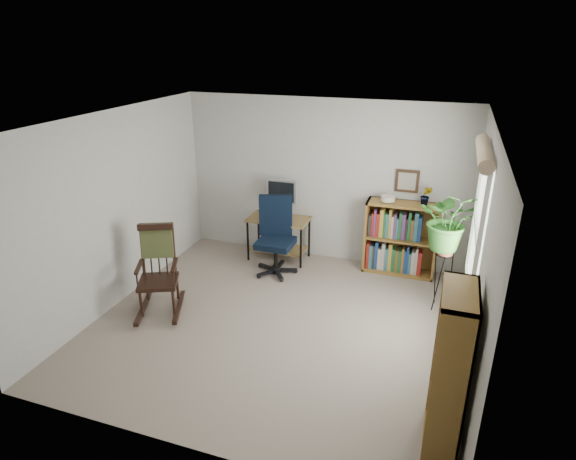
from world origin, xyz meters
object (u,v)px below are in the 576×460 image
at_px(office_chair, 275,237).
at_px(tall_bookshelf, 450,371).
at_px(low_bookshelf, 401,238).
at_px(rocking_chair, 157,271).
at_px(desk, 279,238).

distance_m(office_chair, tall_bookshelf, 3.42).
bearing_deg(low_bookshelf, office_chair, -160.06).
distance_m(low_bookshelf, tall_bookshelf, 3.14).
distance_m(office_chair, rocking_chair, 1.74).
bearing_deg(desk, tall_bookshelf, -49.39).
height_order(desk, office_chair, office_chair).
relative_size(desk, office_chair, 0.81).
distance_m(office_chair, low_bookshelf, 1.77).
relative_size(desk, rocking_chair, 0.82).
bearing_deg(rocking_chair, desk, 40.81).
distance_m(rocking_chair, tall_bookshelf, 3.55).
relative_size(office_chair, low_bookshelf, 1.07).
height_order(desk, tall_bookshelf, tall_bookshelf).
relative_size(desk, tall_bookshelf, 0.63).
relative_size(desk, low_bookshelf, 0.86).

